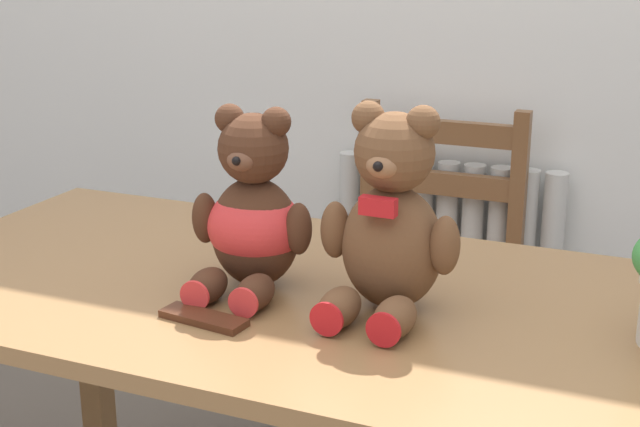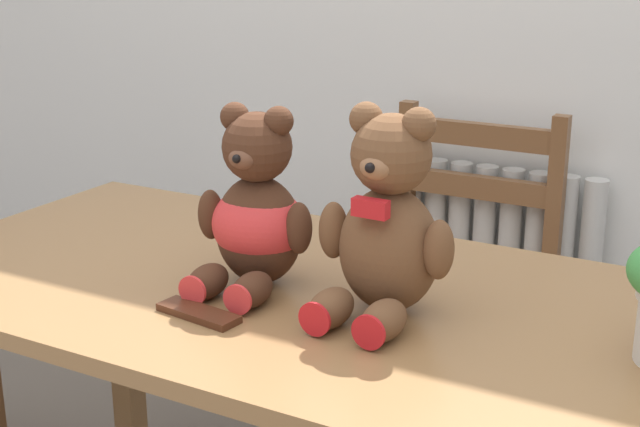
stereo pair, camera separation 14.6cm
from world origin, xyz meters
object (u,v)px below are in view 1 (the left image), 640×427
at_px(teddy_bear_left, 253,217).
at_px(teddy_bear_right, 390,224).
at_px(wooden_chair_behind, 423,286).
at_px(chocolate_bar, 204,318).

height_order(teddy_bear_left, teddy_bear_right, teddy_bear_right).
relative_size(wooden_chair_behind, chocolate_bar, 6.14).
relative_size(wooden_chair_behind, teddy_bear_right, 2.66).
bearing_deg(teddy_bear_right, wooden_chair_behind, -76.17).
relative_size(teddy_bear_left, teddy_bear_right, 0.94).
distance_m(wooden_chair_behind, teddy_bear_left, 0.92).
xyz_separation_m(teddy_bear_left, chocolate_bar, (-0.00, -0.17, -0.12)).
bearing_deg(chocolate_bar, teddy_bear_right, 33.06).
bearing_deg(teddy_bear_right, chocolate_bar, 34.81).
bearing_deg(chocolate_bar, wooden_chair_behind, 85.64).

